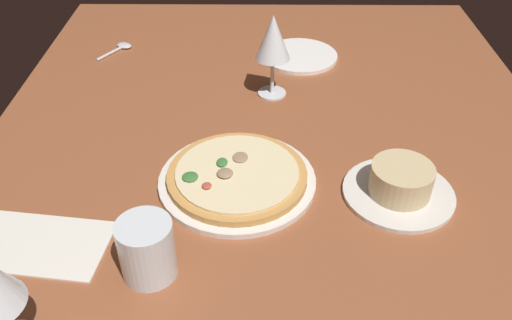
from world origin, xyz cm
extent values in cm
cube|color=brown|center=(0.00, 0.00, 2.00)|extent=(150.00, 110.00, 4.00)
cylinder|color=silver|center=(5.04, -6.36, 4.50)|extent=(26.84, 26.84, 1.00)
cylinder|color=#C68C47|center=(5.04, -6.36, 5.60)|extent=(23.82, 23.82, 1.20)
cylinder|color=beige|center=(5.04, -6.36, 6.40)|extent=(20.90, 20.90, 0.40)
ellipsoid|color=#937556|center=(1.50, -5.90, 6.82)|extent=(3.04, 2.68, 0.44)
ellipsoid|color=#AD4733|center=(9.24, -11.10, 6.88)|extent=(1.73, 1.61, 0.55)
ellipsoid|color=#937556|center=(6.10, -8.30, 6.96)|extent=(2.75, 2.73, 0.73)
ellipsoid|color=#387033|center=(6.96, -14.04, 6.87)|extent=(2.69, 2.68, 0.54)
ellipsoid|color=#387033|center=(3.05, -8.99, 6.89)|extent=(2.48, 1.91, 0.58)
cylinder|color=silver|center=(7.94, 20.53, 4.40)|extent=(18.45, 18.45, 0.80)
cylinder|color=#D1B784|center=(7.94, 20.53, 7.33)|extent=(10.22, 10.22, 5.05)
cylinder|color=silver|center=(-24.68, 0.49, 4.20)|extent=(6.02, 6.02, 0.40)
cylinder|color=silver|center=(-24.68, 0.49, 8.43)|extent=(0.80, 0.80, 8.07)
cone|color=silver|center=(-24.68, 0.49, 17.14)|extent=(7.12, 7.12, 9.36)
cone|color=maroon|center=(-24.68, 0.49, 14.78)|extent=(3.18, 3.18, 4.63)
cylinder|color=silver|center=(24.65, -17.97, 8.55)|extent=(7.80, 7.80, 9.10)
cylinder|color=silver|center=(24.65, -17.97, 7.47)|extent=(7.18, 7.18, 6.95)
cylinder|color=white|center=(-41.70, 6.93, 4.45)|extent=(18.00, 18.00, 0.90)
cube|color=silver|center=(19.77, -35.36, 4.15)|extent=(14.49, 21.55, 0.30)
ellipsoid|color=silver|center=(-46.90, -36.35, 4.50)|extent=(4.53, 4.88, 1.00)
cylinder|color=silver|center=(-43.10, -38.83, 4.35)|extent=(7.99, 5.54, 0.70)
camera|label=1|loc=(74.86, -2.54, 63.03)|focal=37.46mm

